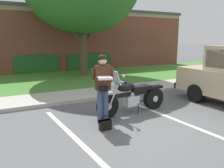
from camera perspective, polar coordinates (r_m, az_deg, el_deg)
The scene contains 12 objects.
ground_plane at distance 5.76m, azimuth 13.24°, elevation -10.21°, with size 140.00×140.00×0.00m, color #565659.
curb_strip at distance 8.14m, azimuth -0.67°, elevation -3.13°, with size 60.00×0.20×0.12m, color #B7B2A8.
concrete_walk at distance 8.89m, azimuth -3.14°, elevation -2.05°, with size 60.00×1.50×0.08m, color #B7B2A8.
grass_lawn at distance 12.42m, azimuth -10.47°, elevation 1.52°, with size 60.00×6.16×0.06m, color #478433.
stall_stripe_0 at distance 4.91m, azimuth -8.41°, elevation -13.83°, with size 0.12×4.40×0.01m, color silver.
stall_stripe_1 at distance 6.23m, azimuth 15.77°, elevation -8.63°, with size 0.12×4.40×0.01m, color silver.
motorcycle at distance 6.52m, azimuth 5.56°, elevation -2.92°, with size 2.24×0.82×1.26m.
rider_person at distance 5.55m, azimuth -2.31°, elevation 0.12°, with size 0.54×0.64×1.70m.
handbag at distance 5.35m, azimuth -1.71°, elevation -9.89°, with size 0.28×0.13×0.36m.
hedge_left at distance 14.89m, azimuth -18.42°, elevation 5.12°, with size 2.64×0.90×1.24m.
hedge_center_left at distance 15.79m, azimuth -6.01°, elevation 5.94°, with size 3.06×0.90×1.24m.
brick_building at distance 20.19m, azimuth -20.54°, elevation 10.39°, with size 22.03×11.59×4.08m.
Camera 1 is at (-3.56, -4.03, 2.07)m, focal length 36.80 mm.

